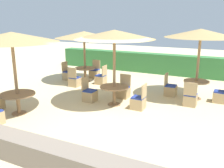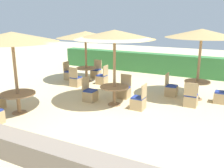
{
  "view_description": "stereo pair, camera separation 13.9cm",
  "coord_description": "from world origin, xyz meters",
  "px_view_note": "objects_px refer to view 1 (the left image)",
  "views": [
    {
      "loc": [
        3.73,
        -6.95,
        3.16
      ],
      "look_at": [
        0.0,
        0.6,
        0.9
      ],
      "focal_mm": 40.0,
      "sensor_mm": 36.0,
      "label": 1
    },
    {
      "loc": [
        3.86,
        -6.89,
        3.16
      ],
      "look_at": [
        0.0,
        0.6,
        0.9
      ],
      "focal_mm": 40.0,
      "sensor_mm": 36.0,
      "label": 2
    }
  ],
  "objects_px": {
    "round_table_front_left": "(18,97)",
    "round_table_back_right": "(196,85)",
    "round_table_back_left": "(85,71)",
    "parasol_center": "(114,35)",
    "patio_chair_back_left_east": "(101,79)",
    "patio_chair_center_north": "(123,91)",
    "patio_chair_center_east": "(139,102)",
    "patio_chair_back_right_west": "(170,89)",
    "patio_chair_back_left_north": "(95,73)",
    "patio_chair_back_right_east": "(220,96)",
    "patio_chair_center_west": "(90,95)",
    "parasol_front_left": "(11,37)",
    "parasol_back_left": "(84,35)",
    "patio_chair_back_left_south": "(75,81)",
    "parasol_back_right": "(201,33)",
    "patio_chair_back_left_west": "(68,75)",
    "round_table_center": "(114,90)",
    "patio_chair_back_right_south": "(190,99)"
  },
  "relations": [
    {
      "from": "patio_chair_center_west",
      "to": "patio_chair_back_right_west",
      "type": "bearing_deg",
      "value": 128.77
    },
    {
      "from": "patio_chair_center_north",
      "to": "patio_chair_center_east",
      "type": "distance_m",
      "value": 1.4
    },
    {
      "from": "patio_chair_back_left_north",
      "to": "patio_chair_back_left_west",
      "type": "bearing_deg",
      "value": 46.72
    },
    {
      "from": "patio_chair_back_left_west",
      "to": "patio_chair_back_right_south",
      "type": "bearing_deg",
      "value": 78.72
    },
    {
      "from": "patio_chair_center_north",
      "to": "parasol_back_right",
      "type": "bearing_deg",
      "value": -157.14
    },
    {
      "from": "parasol_front_left",
      "to": "patio_chair_back_left_south",
      "type": "bearing_deg",
      "value": 94.34
    },
    {
      "from": "round_table_back_left",
      "to": "patio_chair_center_east",
      "type": "height_order",
      "value": "patio_chair_center_east"
    },
    {
      "from": "patio_chair_back_right_west",
      "to": "patio_chair_back_right_east",
      "type": "xyz_separation_m",
      "value": [
        1.92,
        -0.03,
        0.0
      ]
    },
    {
      "from": "patio_chair_back_left_west",
      "to": "round_table_back_right",
      "type": "height_order",
      "value": "patio_chair_back_left_west"
    },
    {
      "from": "patio_chair_back_left_west",
      "to": "patio_chair_center_east",
      "type": "distance_m",
      "value": 5.4
    },
    {
      "from": "round_table_back_left",
      "to": "parasol_center",
      "type": "height_order",
      "value": "parasol_center"
    },
    {
      "from": "patio_chair_back_left_east",
      "to": "parasol_front_left",
      "type": "height_order",
      "value": "parasol_front_left"
    },
    {
      "from": "parasol_front_left",
      "to": "patio_chair_center_north",
      "type": "height_order",
      "value": "parasol_front_left"
    },
    {
      "from": "patio_chair_back_right_east",
      "to": "patio_chair_center_east",
      "type": "relative_size",
      "value": 1.0
    },
    {
      "from": "parasol_back_right",
      "to": "round_table_center",
      "type": "xyz_separation_m",
      "value": [
        -2.6,
        -2.07,
        -2.02
      ]
    },
    {
      "from": "round_table_back_left",
      "to": "patio_chair_back_left_east",
      "type": "distance_m",
      "value": 0.99
    },
    {
      "from": "round_table_back_left",
      "to": "patio_chair_back_left_north",
      "type": "distance_m",
      "value": 1.05
    },
    {
      "from": "patio_chair_back_right_west",
      "to": "patio_chair_center_west",
      "type": "height_order",
      "value": "same"
    },
    {
      "from": "patio_chair_back_right_west",
      "to": "patio_chair_back_left_north",
      "type": "bearing_deg",
      "value": -107.62
    },
    {
      "from": "round_table_front_left",
      "to": "patio_chair_center_north",
      "type": "xyz_separation_m",
      "value": [
        2.46,
        3.18,
        -0.31
      ]
    },
    {
      "from": "patio_chair_back_left_east",
      "to": "patio_chair_center_north",
      "type": "xyz_separation_m",
      "value": [
        1.83,
        -1.46,
        0.0
      ]
    },
    {
      "from": "patio_chair_back_left_south",
      "to": "patio_chair_center_north",
      "type": "height_order",
      "value": "same"
    },
    {
      "from": "patio_chair_back_right_east",
      "to": "parasol_front_left",
      "type": "distance_m",
      "value": 7.72
    },
    {
      "from": "parasol_back_right",
      "to": "round_table_front_left",
      "type": "xyz_separation_m",
      "value": [
        -5.11,
        -4.3,
        -2.0
      ]
    },
    {
      "from": "round_table_center",
      "to": "patio_chair_center_west",
      "type": "xyz_separation_m",
      "value": [
        -1.04,
        -0.05,
        -0.3
      ]
    },
    {
      "from": "patio_chair_back_right_east",
      "to": "patio_chair_center_west",
      "type": "bearing_deg",
      "value": 114.65
    },
    {
      "from": "patio_chair_back_left_south",
      "to": "parasol_back_right",
      "type": "distance_m",
      "value": 5.89
    },
    {
      "from": "patio_chair_back_right_east",
      "to": "round_table_back_left",
      "type": "bearing_deg",
      "value": 86.12
    },
    {
      "from": "patio_chair_back_right_south",
      "to": "patio_chair_center_west",
      "type": "relative_size",
      "value": 1.0
    },
    {
      "from": "parasol_back_left",
      "to": "round_table_front_left",
      "type": "distance_m",
      "value": 5.03
    },
    {
      "from": "patio_chair_back_left_south",
      "to": "parasol_back_right",
      "type": "xyz_separation_m",
      "value": [
        5.39,
        0.58,
        2.31
      ]
    },
    {
      "from": "parasol_center",
      "to": "patio_chair_center_east",
      "type": "bearing_deg",
      "value": -0.96
    },
    {
      "from": "round_table_front_left",
      "to": "round_table_back_right",
      "type": "bearing_deg",
      "value": 40.08
    },
    {
      "from": "patio_chair_back_left_east",
      "to": "round_table_front_left",
      "type": "distance_m",
      "value": 4.69
    },
    {
      "from": "patio_chair_back_left_south",
      "to": "patio_chair_back_right_south",
      "type": "distance_m",
      "value": 5.35
    },
    {
      "from": "round_table_back_left",
      "to": "patio_chair_back_left_north",
      "type": "relative_size",
      "value": 1.11
    },
    {
      "from": "parasol_back_left",
      "to": "parasol_front_left",
      "type": "xyz_separation_m",
      "value": [
        0.32,
        -4.7,
        0.22
      ]
    },
    {
      "from": "round_table_center",
      "to": "patio_chair_center_west",
      "type": "relative_size",
      "value": 1.14
    },
    {
      "from": "patio_chair_back_left_north",
      "to": "parasol_center",
      "type": "relative_size",
      "value": 0.32
    },
    {
      "from": "patio_chair_back_left_west",
      "to": "patio_chair_center_west",
      "type": "xyz_separation_m",
      "value": [
        2.81,
        -2.47,
        0.0
      ]
    },
    {
      "from": "parasol_back_left",
      "to": "patio_chair_back_left_west",
      "type": "distance_m",
      "value": 2.32
    },
    {
      "from": "patio_chair_back_right_south",
      "to": "patio_chair_center_north",
      "type": "height_order",
      "value": "same"
    },
    {
      "from": "parasol_back_left",
      "to": "patio_chair_back_right_east",
      "type": "xyz_separation_m",
      "value": [
        6.33,
        -0.43,
        -2.08
      ]
    },
    {
      "from": "patio_chair_back_left_south",
      "to": "patio_chair_back_right_east",
      "type": "relative_size",
      "value": 1.0
    },
    {
      "from": "patio_chair_back_left_east",
      "to": "parasol_back_right",
      "type": "height_order",
      "value": "parasol_back_right"
    },
    {
      "from": "round_table_back_right",
      "to": "parasol_front_left",
      "type": "relative_size",
      "value": 0.33
    },
    {
      "from": "parasol_front_left",
      "to": "patio_chair_center_west",
      "type": "bearing_deg",
      "value": 56.13
    },
    {
      "from": "patio_chair_back_left_south",
      "to": "round_table_back_right",
      "type": "relative_size",
      "value": 0.94
    },
    {
      "from": "parasol_back_left",
      "to": "round_table_center",
      "type": "xyz_separation_m",
      "value": [
        2.82,
        -2.47,
        -1.78
      ]
    },
    {
      "from": "round_table_back_left",
      "to": "parasol_center",
      "type": "bearing_deg",
      "value": -41.15
    }
  ]
}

